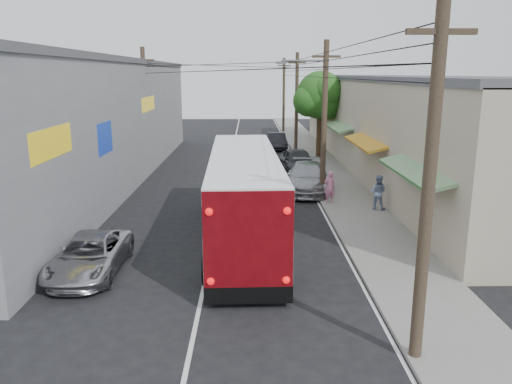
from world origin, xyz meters
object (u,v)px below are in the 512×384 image
Objects in this scene: coach_bus at (244,196)px; parked_suv at (307,178)px; parked_car_mid at (298,161)px; pedestrian_far at (378,192)px; jeepney at (90,255)px; pedestrian_near at (330,187)px; parked_car_far at (277,141)px.

coach_bus is 8.94m from parked_suv.
pedestrian_far is at bearing -78.32° from parked_car_mid.
jeepney is at bearing -148.18° from coach_bus.
pedestrian_near is 0.96× the size of pedestrian_far.
pedestrian_near is at bearing -88.23° from parked_car_far.
jeepney is at bearing 59.86° from pedestrian_far.
parked_car_far reaches higher than jeepney.
pedestrian_far is at bearing 30.92° from coach_bus.
coach_bus reaches higher than parked_suv.
parked_suv is at bearing -95.27° from parked_car_mid.
parked_suv is (8.40, 11.52, 0.16)m from jeepney.
parked_suv is at bearing -86.72° from pedestrian_near.
jeepney is 2.79× the size of pedestrian_near.
pedestrian_near is (0.80, -2.88, 0.13)m from parked_suv.
parked_car_far is (7.60, 27.42, 0.07)m from jeepney.
parked_suv is (3.40, 8.21, -1.00)m from coach_bus.
pedestrian_near reaches higher than parked_car_far.
parked_car_far is 18.84m from pedestrian_near.
coach_bus is 24.26m from parked_car_far.
parked_car_far is at bearing 74.52° from jeepney.
parked_car_mid is 9.87m from pedestrian_far.
pedestrian_near is at bearing -66.61° from parked_suv.
pedestrian_near is at bearing 49.97° from coach_bus.
jeepney is 28.45m from parked_car_far.
parked_car_mid reaches higher than parked_suv.
pedestrian_far reaches higher than parked_car_far.
parked_car_mid is at bearing -88.80° from parked_car_far.
pedestrian_near is (0.80, -8.14, 0.11)m from parked_car_mid.
parked_car_mid is 2.85× the size of pedestrian_far.
jeepney is 18.77m from parked_car_mid.
pedestrian_near is (4.20, 5.33, -0.87)m from coach_bus.
parked_car_mid reaches higher than jeepney.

